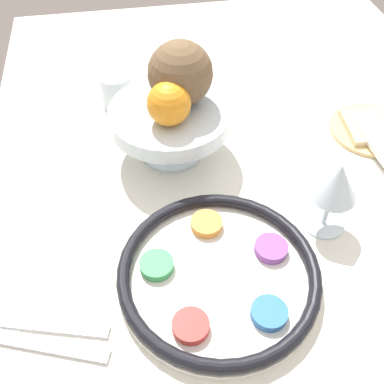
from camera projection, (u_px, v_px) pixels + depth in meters
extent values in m
plane|color=#564C47|center=(234.00, 337.00, 1.36)|extent=(8.00, 8.00, 0.00)
cube|color=silver|center=(244.00, 273.00, 1.10)|extent=(1.41, 1.02, 0.71)
cylinder|color=silver|center=(218.00, 277.00, 0.68)|extent=(0.30, 0.30, 0.01)
torus|color=black|center=(219.00, 272.00, 0.67)|extent=(0.30, 0.30, 0.02)
cylinder|color=orange|center=(207.00, 224.00, 0.73)|extent=(0.05, 0.05, 0.01)
cylinder|color=#33934C|center=(157.00, 265.00, 0.68)|extent=(0.05, 0.05, 0.01)
cylinder|color=red|center=(191.00, 326.00, 0.61)|extent=(0.05, 0.05, 0.01)
cylinder|color=#2D6BB7|center=(269.00, 313.00, 0.62)|extent=(0.05, 0.05, 0.01)
cylinder|color=#844299|center=(271.00, 248.00, 0.70)|extent=(0.05, 0.05, 0.01)
cylinder|color=silver|center=(323.00, 223.00, 0.75)|extent=(0.07, 0.07, 0.00)
cylinder|color=silver|center=(328.00, 209.00, 0.73)|extent=(0.01, 0.01, 0.07)
cone|color=silver|center=(337.00, 181.00, 0.68)|extent=(0.07, 0.07, 0.07)
cylinder|color=silver|center=(172.00, 151.00, 0.87)|extent=(0.12, 0.12, 0.01)
cylinder|color=silver|center=(171.00, 136.00, 0.84)|extent=(0.03, 0.03, 0.06)
cylinder|color=silver|center=(170.00, 116.00, 0.81)|extent=(0.22, 0.22, 0.03)
sphere|color=orange|center=(169.00, 104.00, 0.75)|extent=(0.08, 0.08, 0.08)
sphere|color=brown|center=(180.00, 73.00, 0.77)|extent=(0.11, 0.11, 0.11)
cylinder|color=tan|center=(371.00, 130.00, 0.91)|extent=(0.17, 0.17, 0.01)
cube|color=#D1B784|center=(372.00, 126.00, 0.91)|extent=(0.12, 0.12, 0.01)
cylinder|color=silver|center=(178.00, 54.00, 1.05)|extent=(0.07, 0.07, 0.07)
cylinder|color=silver|center=(116.00, 90.00, 0.95)|extent=(0.07, 0.07, 0.07)
cube|color=silver|center=(52.00, 346.00, 0.61)|extent=(0.07, 0.16, 0.01)
cube|color=silver|center=(53.00, 326.00, 0.63)|extent=(0.06, 0.16, 0.01)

